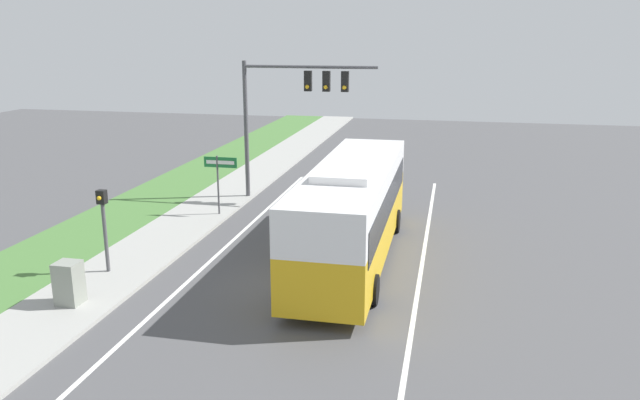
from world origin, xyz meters
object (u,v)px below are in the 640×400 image
(signal_gantry, at_px, (290,100))
(pedestrian_signal, at_px, (104,217))
(utility_cabinet, at_px, (69,283))
(street_sign, at_px, (219,173))
(bus, at_px, (352,207))

(signal_gantry, height_order, pedestrian_signal, signal_gantry)
(utility_cabinet, bearing_deg, street_sign, 84.63)
(bus, bearing_deg, pedestrian_signal, -158.36)
(pedestrian_signal, bearing_deg, street_sign, 80.56)
(signal_gantry, height_order, street_sign, signal_gantry)
(bus, xyz_separation_m, signal_gantry, (-4.11, 7.34, 2.80))
(bus, distance_m, signal_gantry, 8.86)
(street_sign, bearing_deg, signal_gantry, 54.81)
(street_sign, distance_m, utility_cabinet, 9.73)
(signal_gantry, xyz_separation_m, utility_cabinet, (-3.18, -12.84, -3.99))
(bus, distance_m, street_sign, 7.59)
(signal_gantry, bearing_deg, bus, -60.77)
(pedestrian_signal, height_order, street_sign, pedestrian_signal)
(bus, distance_m, pedestrian_signal, 8.14)
(pedestrian_signal, distance_m, utility_cabinet, 2.79)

